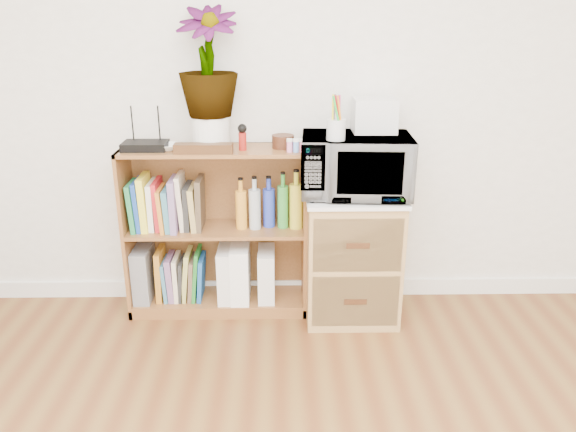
{
  "coord_description": "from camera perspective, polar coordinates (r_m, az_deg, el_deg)",
  "views": [
    {
      "loc": [
        -0.0,
        -0.83,
        1.63
      ],
      "look_at": [
        0.05,
        1.95,
        0.62
      ],
      "focal_mm": 35.0,
      "sensor_mm": 36.0,
      "label": 1
    }
  ],
  "objects": [
    {
      "name": "router",
      "position": [
        3.06,
        -14.3,
        6.94
      ],
      "size": [
        0.23,
        0.16,
        0.04
      ],
      "primitive_type": "cube",
      "color": "black",
      "rests_on": "bookshelf"
    },
    {
      "name": "magazine_holder_left",
      "position": [
        3.25,
        -6.19,
        -5.77
      ],
      "size": [
        0.1,
        0.25,
        0.31
      ],
      "primitive_type": "cube",
      "color": "white",
      "rests_on": "bookshelf"
    },
    {
      "name": "microwave",
      "position": [
        2.97,
        6.87,
        5.13
      ],
      "size": [
        0.59,
        0.42,
        0.31
      ],
      "primitive_type": "imported",
      "rotation": [
        0.0,
        0.0,
        -0.06
      ],
      "color": "silver",
      "rests_on": "wicker_unit"
    },
    {
      "name": "magazine_holder_right",
      "position": [
        3.24,
        -2.2,
        -5.88
      ],
      "size": [
        0.09,
        0.23,
        0.29
      ],
      "primitive_type": "cube",
      "color": "silver",
      "rests_on": "bookshelf"
    },
    {
      "name": "small_appliance",
      "position": [
        3.03,
        8.76,
        10.08
      ],
      "size": [
        0.22,
        0.19,
        0.18
      ],
      "primitive_type": "cube",
      "color": "silver",
      "rests_on": "microwave"
    },
    {
      "name": "plant_pot",
      "position": [
        3.03,
        -7.84,
        8.44
      ],
      "size": [
        0.2,
        0.2,
        0.17
      ],
      "primitive_type": "cylinder",
      "color": "white",
      "rests_on": "bookshelf"
    },
    {
      "name": "liquor_bottles",
      "position": [
        3.09,
        -1.14,
        1.41
      ],
      "size": [
        0.45,
        0.07,
        0.32
      ],
      "color": "orange",
      "rests_on": "bookshelf"
    },
    {
      "name": "wooden_bowl",
      "position": [
        3.01,
        -0.52,
        7.58
      ],
      "size": [
        0.12,
        0.12,
        0.07
      ],
      "primitive_type": "cylinder",
      "color": "#38190F",
      "rests_on": "bookshelf"
    },
    {
      "name": "white_bowl",
      "position": [
        3.03,
        -12.26,
        6.87
      ],
      "size": [
        0.13,
        0.13,
        0.03
      ],
      "primitive_type": "imported",
      "color": "white",
      "rests_on": "bookshelf"
    },
    {
      "name": "kokeshi_doll",
      "position": [
        2.96,
        -4.64,
        7.56
      ],
      "size": [
        0.04,
        0.04,
        0.09
      ],
      "primitive_type": "cylinder",
      "color": "maroon",
      "rests_on": "bookshelf"
    },
    {
      "name": "potted_plant",
      "position": [
        2.98,
        -8.18,
        15.24
      ],
      "size": [
        0.31,
        0.31,
        0.55
      ],
      "primitive_type": "imported",
      "color": "#317B35",
      "rests_on": "plant_pot"
    },
    {
      "name": "wicker_unit",
      "position": [
        3.15,
        6.45,
        -4.12
      ],
      "size": [
        0.5,
        0.45,
        0.7
      ],
      "primitive_type": "cube",
      "color": "#9E7542",
      "rests_on": "ground"
    },
    {
      "name": "cookbooks",
      "position": [
        3.15,
        -12.17,
        1.13
      ],
      "size": [
        0.4,
        0.2,
        0.3
      ],
      "color": "#238347",
      "rests_on": "bookshelf"
    },
    {
      "name": "magazine_holder_mid",
      "position": [
        3.24,
        -4.85,
        -5.62
      ],
      "size": [
        0.1,
        0.26,
        0.33
      ],
      "primitive_type": "cube",
      "color": "white",
      "rests_on": "bookshelf"
    },
    {
      "name": "trinket_box",
      "position": [
        2.93,
        -8.58,
        6.82
      ],
      "size": [
        0.3,
        0.08,
        0.05
      ],
      "primitive_type": "cube",
      "color": "#361C0E",
      "rests_on": "bookshelf"
    },
    {
      "name": "pen_cup",
      "position": [
        2.81,
        4.9,
        8.74
      ],
      "size": [
        0.09,
        0.09,
        0.1
      ],
      "primitive_type": "cylinder",
      "color": "silver",
      "rests_on": "microwave"
    },
    {
      "name": "file_box",
      "position": [
        3.34,
        -14.42,
        -5.59
      ],
      "size": [
        0.09,
        0.25,
        0.31
      ],
      "primitive_type": "cube",
      "color": "slate",
      "rests_on": "bookshelf"
    },
    {
      "name": "paint_jars",
      "position": [
        2.91,
        0.81,
        7.1
      ],
      "size": [
        0.12,
        0.04,
        0.06
      ],
      "primitive_type": "cube",
      "color": "#CB7077",
      "rests_on": "bookshelf"
    },
    {
      "name": "lower_books",
      "position": [
        3.31,
        -10.85,
        -5.99
      ],
      "size": [
        0.27,
        0.19,
        0.3
      ],
      "color": "#B97520",
      "rests_on": "bookshelf"
    },
    {
      "name": "bookshelf",
      "position": [
        3.17,
        -7.22,
        -1.58
      ],
      "size": [
        1.0,
        0.3,
        0.95
      ],
      "primitive_type": "cube",
      "color": "brown",
      "rests_on": "ground"
    },
    {
      "name": "skirting_board",
      "position": [
        3.45,
        -0.84,
        -7.28
      ],
      "size": [
        4.0,
        0.02,
        0.1
      ],
      "primitive_type": "cube",
      "color": "white",
      "rests_on": "ground"
    }
  ]
}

